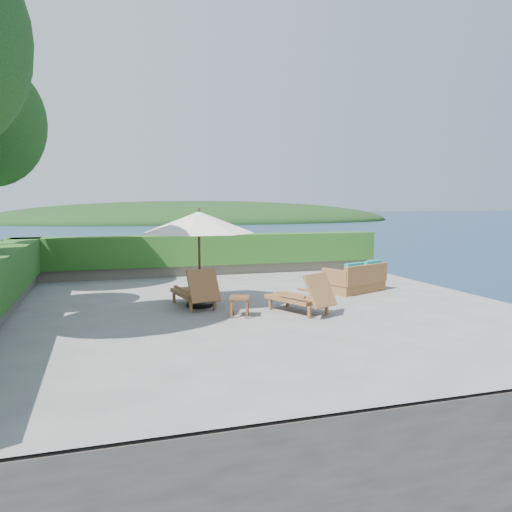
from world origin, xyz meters
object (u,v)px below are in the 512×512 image
object	(u,v)px
lounge_left	(196,291)
wicker_loveseat	(356,280)
lounge_right	(303,296)
side_table	(240,300)
patio_umbrella	(199,223)

from	to	relation	value
lounge_left	wicker_loveseat	distance (m)	4.64
lounge_right	side_table	distance (m)	1.41
patio_umbrella	wicker_loveseat	world-z (taller)	patio_umbrella
lounge_right	wicker_loveseat	bearing A→B (deg)	15.87
lounge_left	side_table	world-z (taller)	lounge_left
lounge_left	lounge_right	world-z (taller)	lounge_left
lounge_right	side_table	size ratio (longest dim) A/B	3.24
wicker_loveseat	lounge_left	bearing A→B (deg)	166.90
side_table	wicker_loveseat	bearing A→B (deg)	27.37
patio_umbrella	lounge_right	size ratio (longest dim) A/B	1.97
patio_umbrella	side_table	xyz separation A→B (m)	(0.61, -1.32, -1.59)
wicker_loveseat	side_table	bearing A→B (deg)	-175.61
lounge_right	side_table	xyz separation A→B (m)	(-1.41, 0.08, -0.02)
lounge_right	side_table	world-z (taller)	lounge_right
lounge_left	lounge_right	distance (m)	2.49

